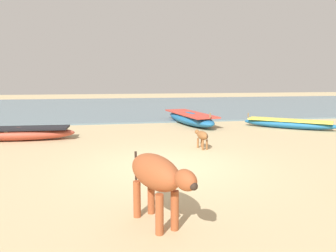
% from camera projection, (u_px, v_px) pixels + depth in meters
% --- Properties ---
extents(ground, '(80.00, 80.00, 0.00)m').
position_uv_depth(ground, '(170.00, 166.00, 8.18)').
color(ground, tan).
extents(sea_water, '(60.00, 20.00, 0.08)m').
position_uv_depth(sea_water, '(127.00, 106.00, 25.66)').
color(sea_water, slate).
rests_on(sea_water, ground).
extents(fishing_boat_0, '(3.64, 3.21, 0.60)m').
position_uv_depth(fishing_boat_0, '(289.00, 123.00, 14.40)').
color(fishing_boat_0, '#1E669E').
rests_on(fishing_boat_0, ground).
extents(fishing_boat_2, '(4.00, 1.13, 0.68)m').
position_uv_depth(fishing_boat_2, '(19.00, 133.00, 11.61)').
color(fishing_boat_2, '#B74733').
rests_on(fishing_boat_2, ground).
extents(fishing_boat_4, '(1.88, 4.81, 0.78)m').
position_uv_depth(fishing_boat_4, '(190.00, 118.00, 15.67)').
color(fishing_boat_4, '#1E669E').
rests_on(fishing_boat_4, ground).
extents(cow_adult_rust, '(0.93, 1.62, 1.09)m').
position_uv_depth(cow_adult_rust, '(157.00, 175.00, 4.80)').
color(cow_adult_rust, '#9E4C28').
rests_on(cow_adult_rust, ground).
extents(calf_far_brown, '(0.35, 0.88, 0.57)m').
position_uv_depth(calf_far_brown, '(202.00, 136.00, 10.20)').
color(calf_far_brown, brown).
rests_on(calf_far_brown, ground).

